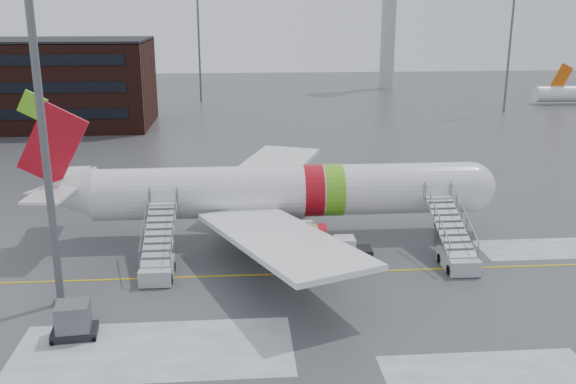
{
  "coord_description": "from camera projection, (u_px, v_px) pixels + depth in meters",
  "views": [
    {
      "loc": [
        -1.57,
        -39.24,
        16.67
      ],
      "look_at": [
        1.92,
        4.28,
        4.0
      ],
      "focal_mm": 40.0,
      "sensor_mm": 36.0,
      "label": 1
    }
  ],
  "objects": [
    {
      "name": "ground",
      "position": [
        264.0,
        269.0,
        42.33
      ],
      "size": [
        260.0,
        260.0,
        0.0
      ],
      "primitive_type": "plane",
      "color": "#494C4F",
      "rests_on": "ground"
    },
    {
      "name": "airstair_aft",
      "position": [
        158.0,
        258.0,
        41.27
      ],
      "size": [
        2.05,
        7.7,
        3.48
      ],
      "color": "#B2B5BA",
      "rests_on": "ground"
    },
    {
      "name": "light_mast_far_ne",
      "position": [
        512.0,
        25.0,
        101.05
      ],
      "size": [
        1.2,
        1.2,
        24.25
      ],
      "color": "#595B60",
      "rests_on": "ground"
    },
    {
      "name": "light_mast_near",
      "position": [
        39.0,
        97.0,
        33.99
      ],
      "size": [
        1.2,
        1.2,
        23.1
      ],
      "color": "#595B60",
      "rests_on": "ground"
    },
    {
      "name": "uld_container",
      "position": [
        74.0,
        321.0,
        33.41
      ],
      "size": [
        2.47,
        1.92,
        1.89
      ],
      "color": "black",
      "rests_on": "ground"
    },
    {
      "name": "airstair_fwd",
      "position": [
        455.0,
        249.0,
        42.77
      ],
      "size": [
        2.05,
        7.7,
        3.48
      ],
      "color": "#AEB0B5",
      "rests_on": "ground"
    },
    {
      "name": "light_mast_far_n",
      "position": [
        198.0,
        23.0,
        112.53
      ],
      "size": [
        1.2,
        1.2,
        24.25
      ],
      "color": "#595B60",
      "rests_on": "ground"
    },
    {
      "name": "airliner",
      "position": [
        273.0,
        192.0,
        47.47
      ],
      "size": [
        35.03,
        32.97,
        11.18
      ],
      "color": "white",
      "rests_on": "ground"
    },
    {
      "name": "pushback_tug",
      "position": [
        349.0,
        250.0,
        43.72
      ],
      "size": [
        2.78,
        2.1,
        1.58
      ],
      "color": "black",
      "rests_on": "ground"
    }
  ]
}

